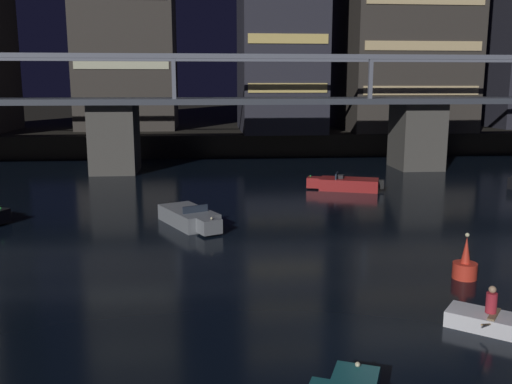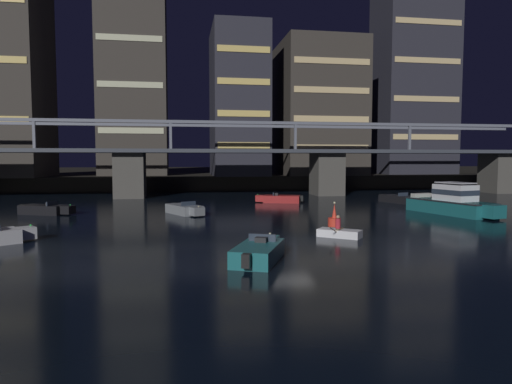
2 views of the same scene
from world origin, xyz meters
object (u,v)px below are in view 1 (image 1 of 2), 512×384
at_px(tower_central, 280,19).
at_px(speedboat_mid_center, 346,184).
at_px(dinghy_with_paddler, 493,322).
at_px(channel_buoy, 465,266).
at_px(river_bridge, 269,120).
at_px(tower_east_tall, 401,28).
at_px(speedboat_far_left, 190,217).

distance_m(tower_central, speedboat_mid_center, 26.83).
bearing_deg(dinghy_with_paddler, channel_buoy, 74.82).
height_order(river_bridge, dinghy_with_paddler, river_bridge).
distance_m(speedboat_mid_center, dinghy_with_paddler, 22.24).
xyz_separation_m(river_bridge, tower_east_tall, (15.99, 15.00, 8.89)).
distance_m(tower_central, dinghy_with_paddler, 47.40).
bearing_deg(tower_east_tall, channel_buoy, -105.44).
distance_m(tower_east_tall, speedboat_mid_center, 29.95).
bearing_deg(speedboat_far_left, speedboat_mid_center, 40.63).
distance_m(river_bridge, speedboat_far_left, 19.68).
relative_size(tower_east_tall, speedboat_mid_center, 4.29).
relative_size(channel_buoy, dinghy_with_paddler, 0.65).
height_order(speedboat_far_left, channel_buoy, channel_buoy).
xyz_separation_m(tower_east_tall, speedboat_far_left, (-22.10, -33.33, -12.64)).
xyz_separation_m(speedboat_mid_center, channel_buoy, (0.09, -17.80, 0.06)).
bearing_deg(speedboat_mid_center, tower_central, 94.01).
height_order(river_bridge, tower_central, tower_central).
distance_m(channel_buoy, dinghy_with_paddler, 4.58).
distance_m(tower_central, speedboat_far_left, 35.82).
distance_m(speedboat_mid_center, channel_buoy, 17.80).
height_order(tower_east_tall, dinghy_with_paddler, tower_east_tall).
relative_size(river_bridge, tower_east_tall, 3.72).
height_order(speedboat_mid_center, channel_buoy, channel_buoy).
xyz_separation_m(speedboat_far_left, channel_buoy, (10.43, -8.93, 0.06)).
height_order(river_bridge, speedboat_mid_center, river_bridge).
bearing_deg(dinghy_with_paddler, speedboat_mid_center, 87.16).
bearing_deg(river_bridge, dinghy_with_paddler, -84.38).
relative_size(tower_east_tall, speedboat_far_left, 4.45).
height_order(tower_central, channel_buoy, tower_central).
distance_m(speedboat_far_left, dinghy_with_paddler, 16.23).
xyz_separation_m(speedboat_mid_center, dinghy_with_paddler, (-1.10, -22.21, -0.14)).
relative_size(river_bridge, dinghy_with_paddler, 30.13).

